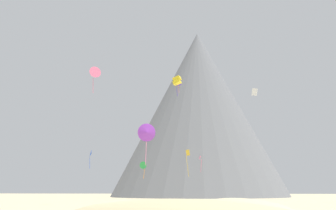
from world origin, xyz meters
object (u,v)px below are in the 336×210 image
kite_white_mid (255,92)px  kite_indigo_mid (179,83)px  kite_green_low (143,165)px  kite_gold_low (188,158)px  kite_blue_low (91,154)px  kite_rainbow_mid (95,73)px  kite_pink_low (200,160)px  kite_yellow_mid (177,81)px  kite_violet_low (147,133)px  bush_near_right (138,209)px  rock_massif (197,117)px

kite_white_mid → kite_indigo_mid: kite_indigo_mid is taller
kite_green_low → kite_gold_low: bearing=141.2°
kite_blue_low → kite_indigo_mid: size_ratio=1.45×
kite_green_low → kite_indigo_mid: bearing=164.3°
kite_rainbow_mid → kite_pink_low: kite_rainbow_mid is taller
kite_yellow_mid → kite_violet_low: bearing=-9.5°
bush_near_right → kite_pink_low: (3.94, 42.78, 7.73)m
rock_massif → kite_violet_low: 81.14m
bush_near_right → kite_green_low: (-9.04, 50.43, 7.11)m
kite_green_low → kite_yellow_mid: 29.54m
kite_blue_low → kite_yellow_mid: 32.51m
kite_green_low → kite_pink_low: (12.98, -7.65, 0.61)m
kite_gold_low → kite_blue_low: bearing=-171.6°
kite_yellow_mid → kite_white_mid: bearing=66.5°
rock_massif → kite_rainbow_mid: 75.51m
kite_pink_low → rock_massif: bearing=-145.3°
rock_massif → kite_yellow_mid: size_ratio=23.70×
bush_near_right → kite_gold_low: 38.15m
bush_near_right → kite_green_low: 51.73m
rock_massif → kite_violet_low: rock_massif is taller
bush_near_right → kite_indigo_mid: size_ratio=0.50×
kite_green_low → kite_yellow_mid: bearing=123.8°
kite_violet_low → kite_blue_low: size_ratio=1.47×
kite_white_mid → kite_violet_low: size_ratio=0.20×
kite_gold_low → kite_pink_low: kite_gold_low is taller
kite_violet_low → kite_gold_low: size_ratio=1.18×
kite_pink_low → kite_violet_low: bearing=17.2°
kite_gold_low → kite_yellow_mid: size_ratio=1.48×
rock_massif → kite_green_low: (-9.39, -46.24, -18.46)m
kite_white_mid → kite_yellow_mid: bearing=-144.2°
bush_near_right → kite_white_mid: (12.99, 17.02, 15.33)m
kite_indigo_mid → kite_rainbow_mid: kite_indigo_mid is taller
bush_near_right → kite_blue_low: size_ratio=0.35×
kite_violet_low → kite_yellow_mid: 13.46m
kite_indigo_mid → kite_white_mid: bearing=-151.2°
rock_massif → kite_rainbow_mid: (-12.30, -74.33, -5.03)m
kite_green_low → kite_indigo_mid: (8.41, -4.31, 17.45)m
kite_white_mid → kite_blue_low: (-33.29, 30.93, -5.77)m
kite_blue_low → rock_massif: bearing=-45.4°
kite_blue_low → kite_indigo_mid: bearing=-117.7°
kite_white_mid → rock_massif: bearing=171.0°
kite_white_mid → kite_green_low: bearing=-164.6°
kite_white_mid → kite_pink_low: (-9.04, 25.75, -7.60)m
kite_violet_low → kite_white_mid: bearing=-20.4°
bush_near_right → kite_blue_low: 52.94m
kite_violet_low → kite_green_low: size_ratio=1.57×
kite_violet_low → kite_green_low: kite_violet_low is taller
kite_violet_low → kite_yellow_mid: size_ratio=1.75×
kite_violet_low → kite_green_low: (-6.70, 33.31, -2.72)m
kite_violet_low → kite_indigo_mid: bearing=66.6°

